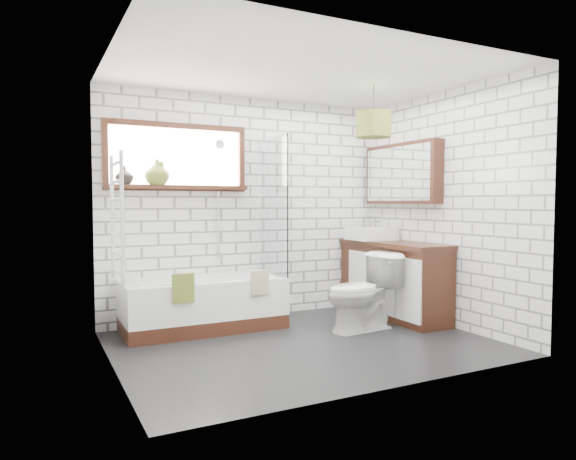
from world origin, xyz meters
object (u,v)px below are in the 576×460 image
pendant (373,125)px  toilet (362,292)px  basin (371,234)px  bathtub (204,304)px  vanity (393,279)px

pendant → toilet: bearing=137.7°
basin → toilet: bearing=-131.1°
bathtub → basin: basin is taller
vanity → pendant: 1.83m
bathtub → basin: 2.18m
toilet → pendant: bearing=42.8°
basin → vanity: bearing=-80.3°
vanity → pendant: bearing=-144.8°
toilet → pendant: 1.71m
bathtub → toilet: size_ratio=2.06×
pendant → vanity: bearing=35.2°
basin → bathtub: bearing=178.4°
vanity → pendant: pendant is taller
basin → pendant: bearing=-125.2°
basin → pendant: size_ratio=1.40×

